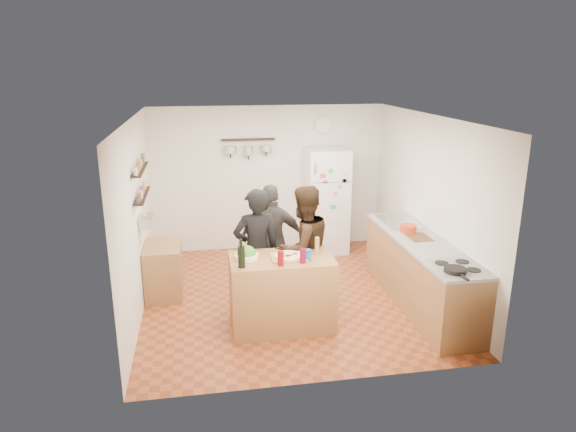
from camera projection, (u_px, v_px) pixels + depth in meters
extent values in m
plane|color=brown|center=(289.00, 295.00, 7.29)|extent=(4.20, 4.20, 0.00)
plane|color=white|center=(289.00, 117.00, 6.58)|extent=(4.20, 4.20, 0.00)
plane|color=silver|center=(268.00, 178.00, 8.92)|extent=(4.00, 0.00, 4.00)
plane|color=silver|center=(137.00, 218.00, 6.61)|extent=(0.00, 4.20, 4.20)
plane|color=silver|center=(428.00, 204.00, 7.26)|extent=(0.00, 4.20, 4.20)
cube|color=olive|center=(282.00, 292.00, 6.32)|extent=(1.25, 0.72, 0.91)
cube|color=olive|center=(288.00, 257.00, 6.19)|extent=(0.42, 0.34, 0.02)
cylinder|color=beige|center=(288.00, 256.00, 6.18)|extent=(0.34, 0.34, 0.02)
cylinder|color=white|center=(246.00, 256.00, 6.17)|extent=(0.29, 0.29, 0.06)
cylinder|color=black|center=(242.00, 257.00, 5.87)|extent=(0.08, 0.08, 0.25)
cylinder|color=#60080D|center=(281.00, 258.00, 5.94)|extent=(0.07, 0.07, 0.17)
cylinder|color=#5E0819|center=(303.00, 256.00, 6.02)|extent=(0.07, 0.07, 0.17)
cylinder|color=olive|center=(317.00, 247.00, 6.29)|extent=(0.06, 0.06, 0.18)
cylinder|color=#1B5299|center=(308.00, 255.00, 6.11)|extent=(0.08, 0.08, 0.13)
imported|color=black|center=(256.00, 251.00, 6.65)|extent=(0.66, 0.48, 1.66)
imported|color=black|center=(303.00, 249.00, 6.70)|extent=(1.01, 0.93, 1.68)
imported|color=#2E2C29|center=(272.00, 240.00, 7.19)|extent=(0.96, 0.46, 1.59)
cube|color=#9E7042|center=(420.00, 273.00, 6.92)|extent=(0.63, 2.63, 0.90)
cube|color=white|center=(457.00, 268.00, 5.89)|extent=(0.60, 0.62, 0.02)
cylinder|color=black|center=(455.00, 270.00, 5.73)|extent=(0.25, 0.25, 0.05)
cube|color=silver|center=(399.00, 222.00, 7.59)|extent=(0.50, 0.80, 0.03)
cube|color=brown|center=(419.00, 238.00, 6.90)|extent=(0.30, 0.40, 0.02)
cylinder|color=#B73214|center=(408.00, 228.00, 7.12)|extent=(0.23, 0.23, 0.09)
cube|color=white|center=(326.00, 201.00, 8.84)|extent=(0.70, 0.68, 1.80)
cylinder|color=silver|center=(323.00, 125.00, 8.80)|extent=(0.30, 0.03, 0.30)
cube|color=black|center=(142.00, 195.00, 6.74)|extent=(0.12, 1.00, 0.02)
cube|color=black|center=(140.00, 169.00, 6.64)|extent=(0.12, 1.00, 0.02)
cube|color=silver|center=(147.00, 221.00, 6.84)|extent=(0.18, 0.35, 0.14)
cube|color=#A07843|center=(164.00, 269.00, 7.27)|extent=(0.50, 0.80, 0.73)
cube|color=black|center=(248.00, 140.00, 8.57)|extent=(0.90, 0.04, 0.04)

